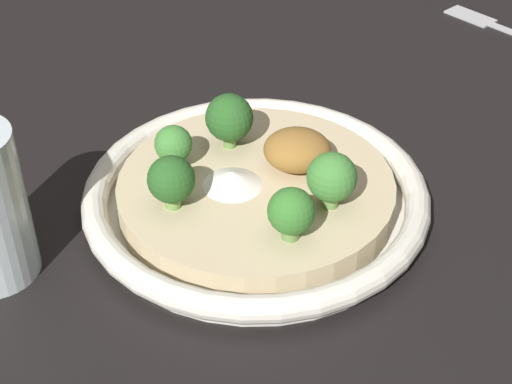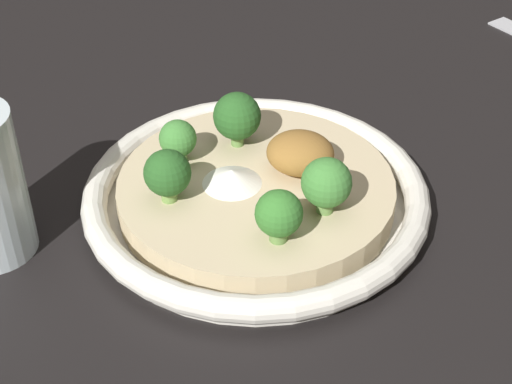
% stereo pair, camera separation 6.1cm
% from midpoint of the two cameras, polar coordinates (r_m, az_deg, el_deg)
% --- Properties ---
extents(ground_plane, '(6.00, 6.00, 0.00)m').
position_cam_midpoint_polar(ground_plane, '(0.62, -2.81, -1.41)').
color(ground_plane, black).
extents(risotto_bowl, '(0.27, 0.27, 0.03)m').
position_cam_midpoint_polar(risotto_bowl, '(0.61, -2.85, -0.31)').
color(risotto_bowl, silver).
rests_on(risotto_bowl, ground_plane).
extents(cheese_sprinkle, '(0.05, 0.05, 0.01)m').
position_cam_midpoint_polar(cheese_sprinkle, '(0.59, -4.65, 0.88)').
color(cheese_sprinkle, white).
rests_on(cheese_sprinkle, risotto_bowl).
extents(crispy_onion_garnish, '(0.05, 0.05, 0.03)m').
position_cam_midpoint_polar(crispy_onion_garnish, '(0.60, 0.16, 2.98)').
color(crispy_onion_garnish, olive).
rests_on(crispy_onion_garnish, risotto_bowl).
extents(broccoli_left, '(0.04, 0.04, 0.04)m').
position_cam_midpoint_polar(broccoli_left, '(0.56, 2.46, 0.91)').
color(broccoli_left, '#668E47').
rests_on(broccoli_left, risotto_bowl).
extents(broccoli_back_right, '(0.03, 0.03, 0.04)m').
position_cam_midpoint_polar(broccoli_back_right, '(0.57, -9.24, 0.73)').
color(broccoli_back_right, '#759E4C').
rests_on(broccoli_back_right, risotto_bowl).
extents(broccoli_back_left, '(0.03, 0.03, 0.04)m').
position_cam_midpoint_polar(broccoli_back_left, '(0.53, -0.67, -1.61)').
color(broccoli_back_left, '#668E47').
rests_on(broccoli_back_left, risotto_bowl).
extents(broccoli_right, '(0.03, 0.03, 0.04)m').
position_cam_midpoint_polar(broccoli_right, '(0.61, -8.87, 3.27)').
color(broccoli_right, '#668E47').
rests_on(broccoli_right, risotto_bowl).
extents(broccoli_front, '(0.04, 0.04, 0.05)m').
position_cam_midpoint_polar(broccoli_front, '(0.62, -4.75, 5.27)').
color(broccoli_front, '#668E47').
rests_on(broccoli_front, risotto_bowl).
extents(fork_utensil, '(0.15, 0.14, 0.00)m').
position_cam_midpoint_polar(fork_utensil, '(0.92, 15.74, 11.35)').
color(fork_utensil, '#B7B7BC').
rests_on(fork_utensil, ground_plane).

